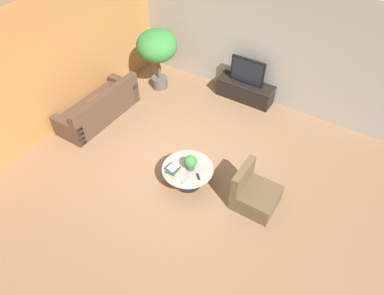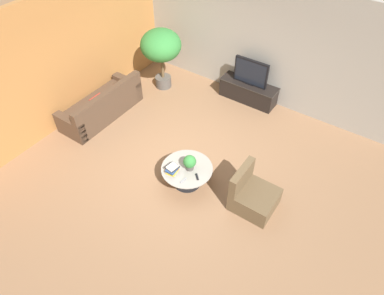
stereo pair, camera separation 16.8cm
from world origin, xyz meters
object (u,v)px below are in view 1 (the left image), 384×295
object	(u,v)px
television	(247,71)
coffee_table	(188,173)
armchair_wicker	(254,194)
media_console	(245,90)
potted_plant_tabletop	(190,162)
potted_palm_tall	(157,48)
couch_by_wall	(99,108)

from	to	relation	value
television	coffee_table	world-z (taller)	television
television	armchair_wicker	distance (m)	3.45
media_console	armchair_wicker	distance (m)	3.41
media_console	potted_plant_tabletop	distance (m)	3.24
media_console	armchair_wicker	xyz separation A→B (m)	(1.65, -2.98, 0.01)
media_console	potted_palm_tall	distance (m)	2.52
potted_palm_tall	potted_plant_tabletop	world-z (taller)	potted_palm_tall
media_console	armchair_wicker	size ratio (longest dim) A/B	1.76
media_console	armchair_wicker	bearing A→B (deg)	-60.99
couch_by_wall	armchair_wicker	bearing A→B (deg)	85.30
armchair_wicker	potted_palm_tall	bearing A→B (deg)	60.23
coffee_table	couch_by_wall	size ratio (longest dim) A/B	0.48
television	potted_plant_tabletop	world-z (taller)	television
media_console	coffee_table	bearing A→B (deg)	-84.67
couch_by_wall	potted_palm_tall	world-z (taller)	potted_palm_tall
media_console	couch_by_wall	distance (m)	3.75
couch_by_wall	potted_palm_tall	size ratio (longest dim) A/B	1.31
armchair_wicker	television	bearing A→B (deg)	29.02
television	couch_by_wall	size ratio (longest dim) A/B	0.42
couch_by_wall	armchair_wicker	xyz separation A→B (m)	(4.34, -0.36, -0.02)
potted_palm_tall	potted_plant_tabletop	xyz separation A→B (m)	(2.58, -2.45, -0.56)
media_console	potted_plant_tabletop	world-z (taller)	potted_plant_tabletop
armchair_wicker	potted_plant_tabletop	bearing A→B (deg)	99.86
coffee_table	armchair_wicker	xyz separation A→B (m)	(1.35, 0.25, -0.04)
armchair_wicker	coffee_table	bearing A→B (deg)	100.55
potted_palm_tall	television	bearing A→B (deg)	18.83
coffee_table	couch_by_wall	world-z (taller)	couch_by_wall
coffee_table	potted_palm_tall	world-z (taller)	potted_palm_tall
couch_by_wall	coffee_table	bearing A→B (deg)	78.49
couch_by_wall	potted_plant_tabletop	xyz separation A→B (m)	(3.03, -0.58, 0.33)
media_console	television	distance (m)	0.57
media_console	potted_palm_tall	bearing A→B (deg)	-161.14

